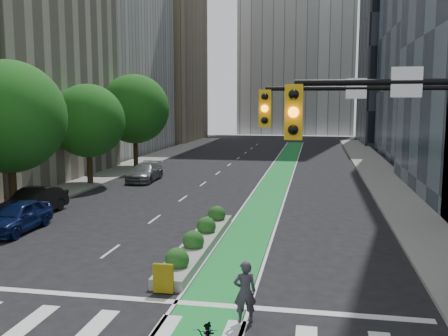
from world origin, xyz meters
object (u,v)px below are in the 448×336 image
at_px(parked_car_left_near, 17,216).
at_px(parked_car_left_far, 145,172).
at_px(parked_car_left_mid, 34,202).
at_px(cyclist, 245,292).
at_px(median_planter, 199,241).

height_order(parked_car_left_near, parked_car_left_far, parked_car_left_near).
xyz_separation_m(parked_car_left_near, parked_car_left_mid, (-1.11, 3.34, 0.01)).
height_order(cyclist, parked_car_left_near, cyclist).
bearing_deg(parked_car_left_near, cyclist, -33.49).
relative_size(median_planter, cyclist, 5.51).
height_order(parked_car_left_near, parked_car_left_mid, parked_car_left_mid).
bearing_deg(parked_car_left_mid, cyclist, -37.07).
xyz_separation_m(cyclist, parked_car_left_near, (-12.59, 8.14, -0.16)).
relative_size(median_planter, parked_car_left_mid, 2.16).
bearing_deg(parked_car_left_near, parked_car_left_far, 86.12).
xyz_separation_m(median_planter, cyclist, (3.00, -6.88, 0.56)).
height_order(median_planter, cyclist, cyclist).
bearing_deg(parked_car_left_near, median_planter, -8.08).
relative_size(parked_car_left_near, parked_car_left_mid, 0.95).
relative_size(median_planter, parked_car_left_far, 2.06).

